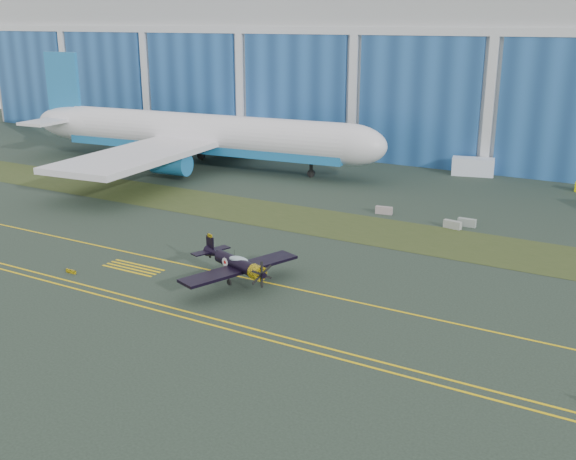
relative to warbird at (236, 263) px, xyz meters
The scene contains 15 objects.
ground 10.09m from the warbird, 43.78° to the left, with size 260.00×260.00×0.00m, color #2B3A2F.
grass_median 22.12m from the warbird, 71.10° to the left, with size 260.00×10.00×0.02m, color #475128.
hangar 80.00m from the warbird, 84.81° to the left, with size 220.00×45.70×30.00m.
taxiway_centreline 7.65m from the warbird, 14.45° to the left, with size 200.00×0.20×0.02m, color yellow.
edge_line_near 10.67m from the warbird, 47.03° to the right, with size 80.00×0.20×0.02m, color yellow.
edge_line_far 9.97m from the warbird, 43.02° to the right, with size 80.00×0.20×0.02m, color yellow.
hold_short_ladder 11.12m from the warbird, behind, with size 6.00×2.40×0.02m, color yellow, non-canonical shape.
guard_board_left 15.84m from the warbird, 160.85° to the right, with size 1.20×0.15×0.35m, color yellow.
warbird is the anchor object (origin of this frame).
jetliner 52.07m from the warbird, 130.16° to the left, with size 72.71×63.44×23.59m.
shipping_container 54.33m from the warbird, 83.66° to the left, with size 6.07×2.43×2.63m, color silver.
cart 81.35m from the warbird, 141.95° to the left, with size 1.82×1.09×1.09m, color silver.
barrier_a 27.86m from the warbird, 84.80° to the left, with size 2.00×0.60×0.90m, color gray.
barrier_b 28.41m from the warbird, 66.34° to the left, with size 2.00×0.60×0.90m, color #979C95.
barrier_c 30.36m from the warbird, 65.52° to the left, with size 2.00×0.60×0.90m, color gray.
Camera 1 is at (24.11, -52.17, 22.21)m, focal length 42.00 mm.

